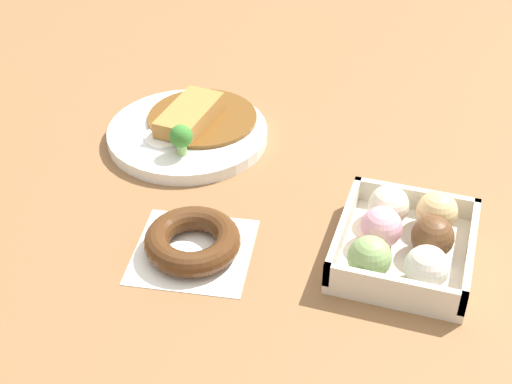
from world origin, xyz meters
name	(u,v)px	position (x,y,z in m)	size (l,w,h in m)	color
ground_plane	(298,159)	(0.00, 0.00, 0.00)	(1.60, 1.60, 0.00)	brown
curry_plate	(189,129)	(0.00, 0.17, 0.01)	(0.23, 0.23, 0.06)	white
donut_box	(405,240)	(-0.16, -0.17, 0.03)	(0.18, 0.16, 0.06)	beige
chocolate_ring_donut	(193,242)	(-0.23, 0.07, 0.02)	(0.16, 0.16, 0.03)	white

